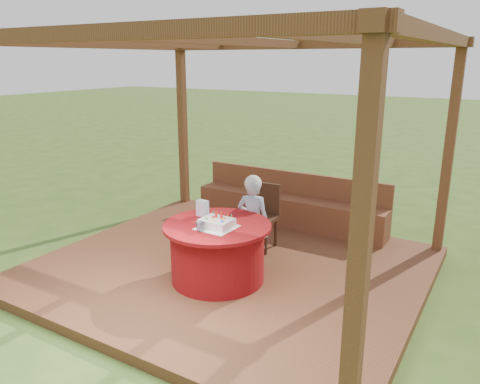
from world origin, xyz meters
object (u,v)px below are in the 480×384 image
(gift_bag, at_px, (203,208))
(bench, at_px, (289,208))
(chair, at_px, (262,213))
(birthday_cake, at_px, (217,223))
(table, at_px, (218,252))
(elderly_woman, at_px, (253,218))
(drinking_glass, at_px, (200,227))

(gift_bag, bearing_deg, bench, 87.82)
(gift_bag, bearing_deg, chair, 78.88)
(bench, height_order, gift_bag, gift_bag)
(chair, bearing_deg, bench, 92.98)
(bench, height_order, birthday_cake, birthday_cake)
(bench, bearing_deg, birthday_cake, -86.08)
(birthday_cake, bearing_deg, table, 121.84)
(table, height_order, gift_bag, gift_bag)
(bench, relative_size, chair, 3.46)
(elderly_woman, relative_size, gift_bag, 5.93)
(elderly_woman, bearing_deg, drinking_glass, -98.16)
(bench, xyz_separation_m, table, (0.09, -2.12, 0.08))
(bench, relative_size, table, 2.45)
(bench, bearing_deg, chair, -87.02)
(elderly_woman, height_order, drinking_glass, elderly_woman)
(bench, xyz_separation_m, gift_bag, (-0.22, -1.97, 0.51))
(table, bearing_deg, birthday_cake, -58.16)
(birthday_cake, xyz_separation_m, gift_bag, (-0.37, 0.25, 0.04))
(chair, xyz_separation_m, birthday_cake, (0.10, -1.24, 0.25))
(table, distance_m, birthday_cake, 0.40)
(bench, bearing_deg, table, -87.50)
(chair, height_order, drinking_glass, chair)
(chair, height_order, elderly_woman, elderly_woman)
(table, bearing_deg, bench, 92.50)
(birthday_cake, distance_m, drinking_glass, 0.20)
(chair, relative_size, gift_bag, 4.59)
(elderly_woman, bearing_deg, chair, 105.52)
(bench, bearing_deg, elderly_woman, -82.75)
(birthday_cake, bearing_deg, drinking_glass, -118.47)
(table, relative_size, gift_bag, 6.48)
(elderly_woman, bearing_deg, gift_bag, -129.34)
(drinking_glass, bearing_deg, birthday_cake, 61.53)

